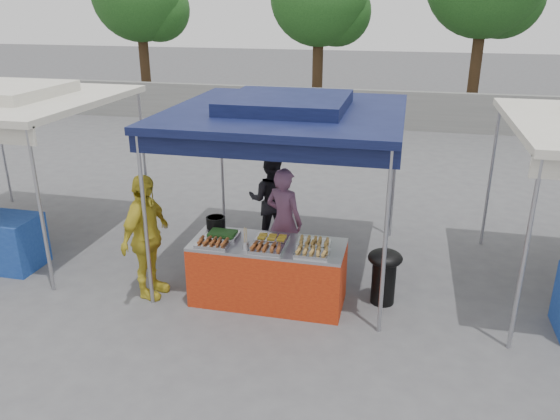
% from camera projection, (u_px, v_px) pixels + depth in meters
% --- Properties ---
extents(ground_plane, '(80.00, 80.00, 0.00)m').
position_uv_depth(ground_plane, '(270.00, 297.00, 7.46)').
color(ground_plane, '#4E4E50').
extents(back_wall, '(40.00, 0.25, 1.20)m').
position_uv_depth(back_wall, '(355.00, 109.00, 17.25)').
color(back_wall, slate).
rests_on(back_wall, ground_plane).
extents(main_canopy, '(3.20, 3.20, 2.57)m').
position_uv_depth(main_canopy, '(286.00, 111.00, 7.49)').
color(main_canopy, '#A3A3AA').
rests_on(main_canopy, ground_plane).
extents(tree_1, '(3.33, 3.23, 5.56)m').
position_uv_depth(tree_1, '(324.00, 1.00, 17.95)').
color(tree_1, '#382615').
rests_on(tree_1, ground_plane).
extents(vendor_table, '(2.00, 0.80, 0.85)m').
position_uv_depth(vendor_table, '(268.00, 272.00, 7.22)').
color(vendor_table, '#A92B0F').
rests_on(vendor_table, ground_plane).
extents(food_tray_fl, '(0.42, 0.30, 0.07)m').
position_uv_depth(food_tray_fl, '(213.00, 243.00, 6.98)').
color(food_tray_fl, '#AEAEB2').
rests_on(food_tray_fl, vendor_table).
extents(food_tray_fm, '(0.42, 0.30, 0.07)m').
position_uv_depth(food_tray_fm, '(266.00, 249.00, 6.83)').
color(food_tray_fm, '#AEAEB2').
rests_on(food_tray_fm, vendor_table).
extents(food_tray_fr, '(0.42, 0.30, 0.07)m').
position_uv_depth(food_tray_fr, '(312.00, 253.00, 6.72)').
color(food_tray_fr, '#AEAEB2').
rests_on(food_tray_fr, vendor_table).
extents(food_tray_bl, '(0.42, 0.30, 0.07)m').
position_uv_depth(food_tray_bl, '(223.00, 235.00, 7.24)').
color(food_tray_bl, '#AEAEB2').
rests_on(food_tray_bl, vendor_table).
extents(food_tray_bm, '(0.42, 0.30, 0.07)m').
position_uv_depth(food_tray_bm, '(272.00, 238.00, 7.13)').
color(food_tray_bm, '#AEAEB2').
rests_on(food_tray_bm, vendor_table).
extents(food_tray_br, '(0.42, 0.30, 0.07)m').
position_uv_depth(food_tray_br, '(314.00, 243.00, 6.99)').
color(food_tray_br, '#AEAEB2').
rests_on(food_tray_br, vendor_table).
extents(cooking_pot, '(0.26, 0.26, 0.15)m').
position_uv_depth(cooking_pot, '(216.00, 222.00, 7.53)').
color(cooking_pot, black).
rests_on(cooking_pot, vendor_table).
extents(skewer_cup, '(0.08, 0.08, 0.10)m').
position_uv_depth(skewer_cup, '(246.00, 246.00, 6.88)').
color(skewer_cup, '#A3A3AA').
rests_on(skewer_cup, vendor_table).
extents(wok_burner, '(0.45, 0.45, 0.76)m').
position_uv_depth(wok_burner, '(384.00, 272.00, 7.18)').
color(wok_burner, black).
rests_on(wok_burner, ground_plane).
extents(crate_left, '(0.51, 0.36, 0.30)m').
position_uv_depth(crate_left, '(248.00, 269.00, 7.91)').
color(crate_left, navy).
rests_on(crate_left, ground_plane).
extents(crate_right, '(0.45, 0.31, 0.27)m').
position_uv_depth(crate_right, '(293.00, 268.00, 7.97)').
color(crate_right, navy).
rests_on(crate_right, ground_plane).
extents(crate_stacked, '(0.43, 0.30, 0.26)m').
position_uv_depth(crate_stacked, '(293.00, 252.00, 7.87)').
color(crate_stacked, navy).
rests_on(crate_stacked, crate_right).
extents(vendor_woman, '(0.68, 0.56, 1.60)m').
position_uv_depth(vendor_woman, '(284.00, 221.00, 7.91)').
color(vendor_woman, '#774C6C').
rests_on(vendor_woman, ground_plane).
extents(helper_man, '(0.79, 0.64, 1.53)m').
position_uv_depth(helper_man, '(271.00, 200.00, 8.86)').
color(helper_man, black).
rests_on(helper_man, ground_plane).
extents(customer_person, '(0.54, 1.05, 1.72)m').
position_uv_depth(customer_person, '(146.00, 237.00, 7.22)').
color(customer_person, gold).
rests_on(customer_person, ground_plane).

